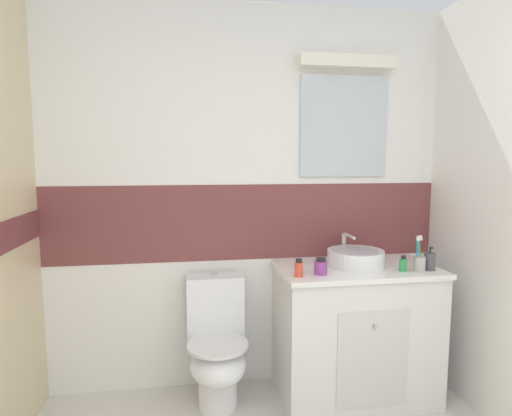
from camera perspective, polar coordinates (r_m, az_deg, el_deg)
wall_back_tiled at (r=2.82m, az=-0.92°, el=1.46°), size 3.20×0.20×2.50m
vanity_cabinet at (r=2.87m, az=13.15°, el=-15.86°), size 0.98×0.59×0.85m
sink_basin at (r=2.72m, az=13.31°, el=-6.52°), size 0.35×0.39×0.18m
toilet at (r=2.74m, az=-5.31°, el=-18.14°), size 0.37×0.50×0.80m
toothbrush_cup at (r=2.71m, az=21.22°, el=-6.88°), size 0.07×0.07×0.21m
soap_dispenser at (r=2.76m, az=22.47°, el=-6.69°), size 0.07×0.07×0.14m
lotion_bottle_short at (r=2.43m, az=5.82°, el=-8.14°), size 0.05×0.05×0.10m
perfume_flask_small at (r=2.68m, az=19.30°, el=-7.15°), size 0.04×0.03×0.10m
hair_gel_jar at (r=2.49m, az=8.74°, el=-7.88°), size 0.08×0.08×0.10m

